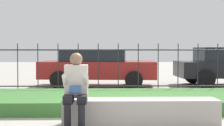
{
  "coord_description": "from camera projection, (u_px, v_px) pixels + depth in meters",
  "views": [
    {
      "loc": [
        -0.68,
        -6.4,
        1.32
      ],
      "look_at": [
        -0.49,
        1.93,
        1.0
      ],
      "focal_mm": 60.0,
      "sensor_mm": 36.0,
      "label": 1
    }
  ],
  "objects": [
    {
      "name": "person_seated_reader",
      "position": [
        76.0,
        88.0,
        6.1
      ],
      "size": [
        0.42,
        0.73,
        1.25
      ],
      "color": "black",
      "rests_on": "ground_plane"
    },
    {
      "name": "ground_plane",
      "position": [
        143.0,
        125.0,
        6.46
      ],
      "size": [
        60.0,
        60.0,
        0.0
      ],
      "primitive_type": "plane",
      "color": "#A8A399"
    },
    {
      "name": "car_parked_center",
      "position": [
        98.0,
        67.0,
        13.11
      ],
      "size": [
        4.11,
        2.23,
        1.27
      ],
      "rotation": [
        0.0,
        0.0,
        -0.08
      ],
      "color": "maroon",
      "rests_on": "ground_plane"
    },
    {
      "name": "grass_berm",
      "position": [
        133.0,
        101.0,
        8.48
      ],
      "size": [
        9.66,
        2.66,
        0.28
      ],
      "color": "#3D7533",
      "rests_on": "ground_plane"
    },
    {
      "name": "iron_fence",
      "position": [
        128.0,
        69.0,
        10.23
      ],
      "size": [
        7.66,
        0.03,
        1.45
      ],
      "color": "#232326",
      "rests_on": "ground_plane"
    },
    {
      "name": "stone_bench",
      "position": [
        140.0,
        113.0,
        6.45
      ],
      "size": [
        2.66,
        0.55,
        0.45
      ],
      "color": "#ADA89E",
      "rests_on": "ground_plane"
    }
  ]
}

